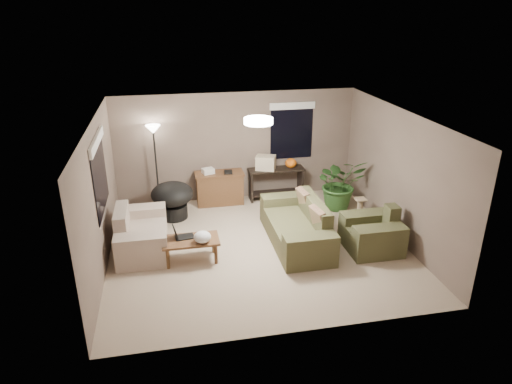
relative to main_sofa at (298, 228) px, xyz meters
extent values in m
plane|color=tan|center=(-0.80, -0.07, -0.29)|extent=(5.50, 5.50, 0.00)
plane|color=white|center=(-0.80, -0.07, 2.21)|extent=(5.50, 5.50, 0.00)
plane|color=#736155|center=(-0.80, 2.43, 0.96)|extent=(5.50, 0.00, 5.50)
plane|color=#736155|center=(-0.80, -2.57, 0.96)|extent=(5.50, 0.00, 5.50)
plane|color=#736155|center=(-3.55, -0.07, 0.96)|extent=(0.00, 5.00, 5.00)
plane|color=#736155|center=(1.95, -0.07, 0.96)|extent=(0.00, 5.00, 5.00)
cube|color=#4D4C2E|center=(-0.04, 0.00, -0.08)|extent=(0.95, 1.48, 0.42)
cube|color=#4B4A2D|center=(0.32, 0.00, 0.34)|extent=(0.22, 1.48, 0.43)
cube|color=#4A492C|center=(-0.04, -0.92, 0.01)|extent=(0.95, 0.36, 0.60)
cube|color=brown|center=(-0.04, 0.92, 0.01)|extent=(0.95, 0.36, 0.60)
cube|color=#8C7251|center=(0.26, -0.45, 0.36)|extent=(0.30, 0.48, 0.47)
cube|color=#8C7251|center=(0.26, 0.45, 0.36)|extent=(0.28, 0.47, 0.47)
cube|color=beige|center=(-2.93, 0.28, -0.08)|extent=(0.90, 0.88, 0.42)
cube|color=beige|center=(-3.27, 0.28, 0.34)|extent=(0.22, 0.88, 0.43)
cube|color=beige|center=(-2.93, -0.34, 0.01)|extent=(0.90, 0.36, 0.60)
cube|color=beige|center=(-2.93, 0.90, 0.01)|extent=(0.90, 0.36, 0.60)
cube|color=#494A2C|center=(1.27, -0.54, -0.08)|extent=(0.95, 0.28, 0.42)
cube|color=#494A2C|center=(1.64, -0.54, 0.34)|extent=(0.22, 0.28, 0.43)
cube|color=brown|center=(1.27, -0.86, 0.01)|extent=(0.95, 0.36, 0.60)
cube|color=brown|center=(1.27, -0.22, 0.01)|extent=(0.95, 0.36, 0.60)
cube|color=brown|center=(-2.07, -0.31, 0.11)|extent=(1.00, 0.55, 0.04)
cylinder|color=brown|center=(-2.49, -0.51, -0.10)|extent=(0.06, 0.06, 0.38)
cylinder|color=brown|center=(-1.65, -0.51, -0.10)|extent=(0.06, 0.06, 0.38)
cylinder|color=brown|center=(-2.49, -0.11, -0.10)|extent=(0.06, 0.06, 0.38)
cylinder|color=brown|center=(-1.65, -0.11, -0.10)|extent=(0.06, 0.06, 0.38)
cube|color=black|center=(-2.17, -0.21, 0.13)|extent=(0.36, 0.27, 0.02)
cube|color=black|center=(-2.33, -0.21, 0.25)|extent=(0.10, 0.24, 0.22)
ellipsoid|color=white|center=(-1.87, -0.46, 0.23)|extent=(0.38, 0.36, 0.21)
cube|color=brown|center=(-1.25, 2.13, 0.06)|extent=(1.05, 0.45, 0.71)
cube|color=brown|center=(-1.25, 2.13, 0.44)|extent=(1.10, 0.50, 0.04)
cube|color=silver|center=(-1.50, 2.13, 0.52)|extent=(0.30, 0.26, 0.12)
cube|color=black|center=(-1.05, 2.08, 0.48)|extent=(0.20, 0.24, 0.04)
cube|color=black|center=(0.08, 2.15, 0.44)|extent=(1.30, 0.40, 0.04)
cube|color=black|center=(-0.52, 2.15, 0.06)|extent=(0.05, 0.38, 0.71)
cube|color=black|center=(0.68, 2.15, 0.06)|extent=(0.05, 0.38, 0.71)
cube|color=black|center=(0.08, 2.15, -0.14)|extent=(1.25, 0.36, 0.03)
ellipsoid|color=orange|center=(0.43, 2.15, 0.57)|extent=(0.29, 0.29, 0.22)
cube|color=beige|center=(-0.17, 2.15, 0.62)|extent=(0.52, 0.46, 0.32)
cylinder|color=black|center=(-2.33, 1.56, -0.14)|extent=(0.60, 0.60, 0.30)
ellipsoid|color=black|center=(-2.33, 1.56, 0.26)|extent=(1.17, 1.17, 0.50)
cylinder|color=black|center=(-2.63, 2.16, -0.28)|extent=(0.28, 0.28, 0.02)
cylinder|color=black|center=(-2.63, 2.16, 0.61)|extent=(0.04, 0.04, 1.78)
cone|color=white|center=(-2.63, 2.16, 1.53)|extent=(0.32, 0.32, 0.18)
cylinder|color=white|center=(-0.80, -0.07, 2.15)|extent=(0.50, 0.50, 0.10)
imported|color=#2D5923|center=(1.35, 1.35, 0.17)|extent=(1.07, 1.19, 0.93)
cube|color=tan|center=(1.55, 0.65, -0.28)|extent=(0.32, 0.32, 0.03)
cylinder|color=tan|center=(1.55, 0.65, -0.04)|extent=(0.12, 0.12, 0.44)
cube|color=tan|center=(1.55, 0.65, 0.19)|extent=(0.22, 0.22, 0.03)
cube|color=black|center=(-3.53, 0.23, 1.26)|extent=(0.01, 1.50, 1.30)
cube|color=white|center=(-3.51, 0.23, 1.86)|extent=(0.05, 1.56, 0.16)
cube|color=black|center=(0.50, 2.41, 1.26)|extent=(1.00, 0.01, 1.30)
cube|color=white|center=(0.50, 2.39, 1.86)|extent=(1.06, 0.05, 0.16)
camera|label=1|loc=(-2.34, -7.55, 3.98)|focal=32.00mm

